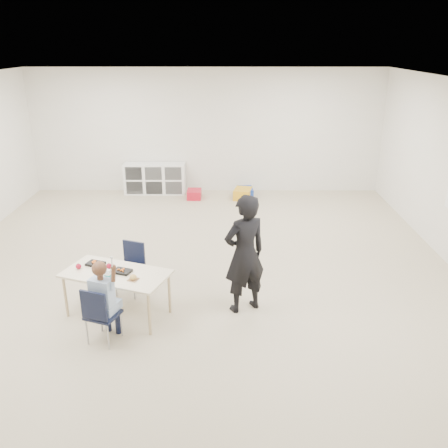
{
  "coord_description": "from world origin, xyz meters",
  "views": [
    {
      "loc": [
        0.46,
        -6.32,
        3.33
      ],
      "look_at": [
        0.42,
        0.07,
        0.85
      ],
      "focal_mm": 38.0,
      "sensor_mm": 36.0,
      "label": 1
    }
  ],
  "objects_px": {
    "table": "(118,293)",
    "adult": "(245,254)",
    "cubby_shelf": "(155,178)",
    "chair_near": "(103,313)",
    "child": "(101,298)"
  },
  "relations": [
    {
      "from": "cubby_shelf",
      "to": "adult",
      "type": "relative_size",
      "value": 0.88
    },
    {
      "from": "chair_near",
      "to": "adult",
      "type": "bearing_deg",
      "value": 42.94
    },
    {
      "from": "table",
      "to": "chair_near",
      "type": "relative_size",
      "value": 2.02
    },
    {
      "from": "table",
      "to": "adult",
      "type": "height_order",
      "value": "adult"
    },
    {
      "from": "table",
      "to": "chair_near",
      "type": "height_order",
      "value": "chair_near"
    },
    {
      "from": "child",
      "to": "table",
      "type": "bearing_deg",
      "value": 105.25
    },
    {
      "from": "chair_near",
      "to": "adult",
      "type": "distance_m",
      "value": 1.87
    },
    {
      "from": "table",
      "to": "chair_near",
      "type": "xyz_separation_m",
      "value": [
        -0.05,
        -0.57,
        0.06
      ]
    },
    {
      "from": "adult",
      "to": "cubby_shelf",
      "type": "bearing_deg",
      "value": -97.18
    },
    {
      "from": "child",
      "to": "cubby_shelf",
      "type": "bearing_deg",
      "value": 111.95
    },
    {
      "from": "cubby_shelf",
      "to": "child",
      "type": "bearing_deg",
      "value": -87.83
    },
    {
      "from": "cubby_shelf",
      "to": "adult",
      "type": "bearing_deg",
      "value": -69.75
    },
    {
      "from": "cubby_shelf",
      "to": "chair_near",
      "type": "bearing_deg",
      "value": -87.83
    },
    {
      "from": "child",
      "to": "cubby_shelf",
      "type": "distance_m",
      "value": 5.85
    },
    {
      "from": "chair_near",
      "to": "cubby_shelf",
      "type": "bearing_deg",
      "value": 111.95
    }
  ]
}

